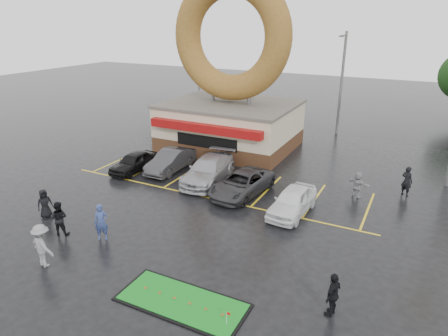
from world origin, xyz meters
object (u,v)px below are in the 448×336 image
at_px(car_dgrey, 171,161).
at_px(dumpster, 165,129).
at_px(car_silver, 208,170).
at_px(person_cameraman, 333,294).
at_px(putting_green, 182,302).
at_px(donut_shop, 230,93).
at_px(car_white, 292,201).
at_px(streetlight_mid, 341,82).
at_px(person_blue, 101,222).
at_px(streetlight_left, 199,73).
at_px(car_black, 134,162).
at_px(car_grey, 242,183).

relative_size(car_dgrey, dumpster, 2.50).
height_order(car_silver, person_cameraman, person_cameraman).
distance_m(dumpster, putting_green, 22.87).
bearing_deg(car_dgrey, car_silver, -8.60).
height_order(donut_shop, car_white, donut_shop).
xyz_separation_m(car_silver, putting_green, (4.94, -10.92, -0.75)).
bearing_deg(streetlight_mid, car_silver, -108.18).
relative_size(donut_shop, person_blue, 7.41).
relative_size(streetlight_left, car_black, 2.29).
bearing_deg(car_black, car_dgrey, 30.92).
bearing_deg(putting_green, car_dgrey, 125.77).
bearing_deg(putting_green, dumpster, 126.47).
distance_m(car_silver, car_grey, 2.96).
bearing_deg(person_blue, dumpster, 80.33).
bearing_deg(car_silver, car_black, -177.87).
distance_m(streetlight_mid, car_black, 19.59).
bearing_deg(person_blue, streetlight_left, 74.24).
height_order(streetlight_left, person_cameraman, streetlight_left).
xyz_separation_m(streetlight_left, car_grey, (11.82, -15.12, -4.09)).
xyz_separation_m(car_dgrey, person_cameraman, (13.35, -9.44, 0.12)).
height_order(streetlight_left, person_blue, streetlight_left).
distance_m(car_silver, person_blue, 8.79).
relative_size(donut_shop, streetlight_left, 1.50).
relative_size(car_grey, person_cameraman, 2.88).
distance_m(streetlight_left, person_blue, 24.63).
bearing_deg(person_blue, donut_shop, 58.59).
distance_m(car_silver, car_white, 6.61).
bearing_deg(car_white, putting_green, -95.13).
distance_m(streetlight_left, car_white, 22.64).
height_order(car_black, person_cameraman, person_cameraman).
xyz_separation_m(car_silver, person_blue, (-1.00, -8.73, 0.12)).
xyz_separation_m(car_white, person_cameraman, (3.77, -7.05, 0.14)).
xyz_separation_m(car_silver, dumpster, (-8.65, 7.47, -0.14)).
bearing_deg(car_white, person_blue, -133.50).
xyz_separation_m(donut_shop, car_grey, (4.82, -8.18, -3.77)).
bearing_deg(car_white, person_cameraman, -58.26).
distance_m(car_dgrey, putting_green, 14.04).
relative_size(car_dgrey, person_blue, 2.47).
bearing_deg(streetlight_left, streetlight_mid, 4.09).
xyz_separation_m(streetlight_mid, car_black, (-10.52, -16.01, -4.11)).
distance_m(car_dgrey, car_grey, 6.23).
bearing_deg(car_dgrey, putting_green, -54.80).
distance_m(streetlight_mid, car_dgrey, 17.41).
relative_size(car_white, putting_green, 0.84).
bearing_deg(car_dgrey, car_grey, -13.01).
bearing_deg(dumpster, car_black, -68.53).
height_order(car_grey, dumpster, car_grey).
bearing_deg(donut_shop, car_white, -47.96).
relative_size(streetlight_left, car_grey, 1.80).
relative_size(car_grey, putting_green, 0.99).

